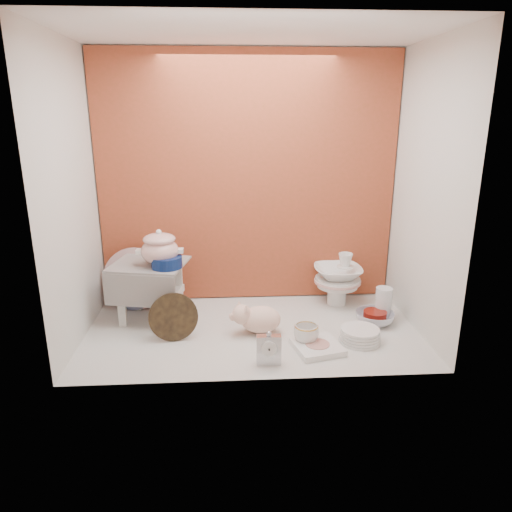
{
  "coord_description": "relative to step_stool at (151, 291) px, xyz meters",
  "views": [
    {
      "loc": [
        -0.13,
        -2.35,
        1.15
      ],
      "look_at": [
        0.02,
        0.02,
        0.42
      ],
      "focal_mm": 33.16,
      "sensor_mm": 36.0,
      "label": 1
    }
  ],
  "objects": [
    {
      "name": "dinner_plate_stack",
      "position": [
        1.12,
        -0.36,
        -0.13
      ],
      "size": [
        0.28,
        0.28,
        0.07
      ],
      "primitive_type": "cylinder",
      "rotation": [
        0.0,
        0.0,
        -0.43
      ],
      "color": "white",
      "rests_on": "ground"
    },
    {
      "name": "porcelain_tower",
      "position": [
        1.11,
        0.15,
        -0.0
      ],
      "size": [
        0.31,
        0.31,
        0.33
      ],
      "primitive_type": null,
      "rotation": [
        0.0,
        0.0,
        -0.08
      ],
      "color": "white",
      "rests_on": "ground"
    },
    {
      "name": "teacup_saucer",
      "position": [
        0.83,
        -0.37,
        -0.16
      ],
      "size": [
        0.21,
        0.21,
        0.01
      ],
      "primitive_type": "cylinder",
      "rotation": [
        0.0,
        0.0,
        0.4
      ],
      "color": "white",
      "rests_on": "ground"
    },
    {
      "name": "lacquer_tray",
      "position": [
        0.15,
        -0.27,
        -0.04
      ],
      "size": [
        0.26,
        0.1,
        0.25
      ],
      "primitive_type": null,
      "rotation": [
        0.0,
        0.0,
        0.16
      ],
      "color": "black",
      "rests_on": "ground"
    },
    {
      "name": "clear_glass_vase",
      "position": [
        1.33,
        -0.08,
        -0.07
      ],
      "size": [
        0.11,
        0.11,
        0.19
      ],
      "primitive_type": "cylinder",
      "rotation": [
        0.0,
        0.0,
        0.15
      ],
      "color": "silver",
      "rests_on": "ground"
    },
    {
      "name": "blue_white_vase",
      "position": [
        -0.13,
        0.18,
        -0.04
      ],
      "size": [
        0.29,
        0.29,
        0.25
      ],
      "primitive_type": "imported",
      "rotation": [
        0.0,
        0.0,
        0.25
      ],
      "color": "white",
      "rests_on": "ground"
    },
    {
      "name": "plush_pig",
      "position": [
        0.61,
        -0.23,
        -0.09
      ],
      "size": [
        0.32,
        0.26,
        0.16
      ],
      "primitive_type": "ellipsoid",
      "rotation": [
        0.0,
        0.0,
        -0.27
      ],
      "color": "beige",
      "rests_on": "ground"
    },
    {
      "name": "lattice_dish",
      "position": [
        0.88,
        -0.43,
        -0.15
      ],
      "size": [
        0.27,
        0.27,
        0.03
      ],
      "primitive_type": "cube",
      "rotation": [
        0.0,
        0.0,
        0.24
      ],
      "color": "white",
      "rests_on": "ground"
    },
    {
      "name": "cobalt_bowl",
      "position": [
        0.11,
        -0.08,
        0.2
      ],
      "size": [
        0.21,
        0.21,
        0.06
      ],
      "primitive_type": "cylinder",
      "rotation": [
        0.0,
        0.0,
        -0.31
      ],
      "color": "#0A1C4F",
      "rests_on": "step_stool"
    },
    {
      "name": "floral_platter",
      "position": [
        -0.12,
        0.17,
        0.02
      ],
      "size": [
        0.38,
        0.12,
        0.37
      ],
      "primitive_type": null,
      "rotation": [
        0.0,
        0.0,
        -0.06
      ],
      "color": "white",
      "rests_on": "ground"
    },
    {
      "name": "ground",
      "position": [
        0.57,
        -0.19,
        -0.17
      ],
      "size": [
        1.8,
        1.8,
        0.0
      ],
      "primitive_type": "plane",
      "color": "silver",
      "rests_on": "ground"
    },
    {
      "name": "mantel_clock",
      "position": [
        0.63,
        -0.56,
        -0.08
      ],
      "size": [
        0.12,
        0.04,
        0.17
      ],
      "primitive_type": "cube",
      "rotation": [
        0.0,
        0.0,
        -0.02
      ],
      "color": "silver",
      "rests_on": "ground"
    },
    {
      "name": "niche_shell",
      "position": [
        0.57,
        -0.01,
        0.76
      ],
      "size": [
        1.86,
        1.03,
        1.53
      ],
      "color": "#A64229",
      "rests_on": "ground"
    },
    {
      "name": "crystal_bowl",
      "position": [
        1.26,
        -0.15,
        -0.13
      ],
      "size": [
        0.23,
        0.23,
        0.07
      ],
      "primitive_type": "imported",
      "rotation": [
        0.0,
        0.0,
        -0.08
      ],
      "color": "silver",
      "rests_on": "ground"
    },
    {
      "name": "step_stool",
      "position": [
        0.0,
        0.0,
        0.0
      ],
      "size": [
        0.46,
        0.41,
        0.34
      ],
      "primitive_type": null,
      "rotation": [
        0.0,
        0.0,
        -0.2
      ],
      "color": "silver",
      "rests_on": "ground"
    },
    {
      "name": "gold_rim_teacup",
      "position": [
        0.83,
        -0.37,
        -0.11
      ],
      "size": [
        0.14,
        0.14,
        0.1
      ],
      "primitive_type": "imported",
      "rotation": [
        0.0,
        0.0,
        0.09
      ],
      "color": "white",
      "rests_on": "teacup_saucer"
    },
    {
      "name": "soup_tureen",
      "position": [
        0.07,
        -0.04,
        0.27
      ],
      "size": [
        0.25,
        0.25,
        0.21
      ],
      "primitive_type": null,
      "rotation": [
        0.0,
        0.0,
        -0.01
      ],
      "color": "white",
      "rests_on": "step_stool"
    }
  ]
}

